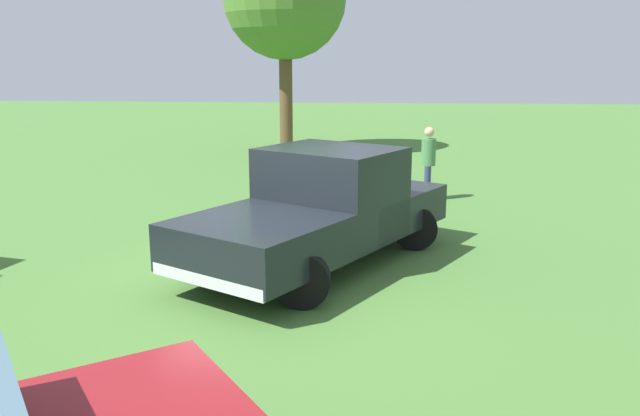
# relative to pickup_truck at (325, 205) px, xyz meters

# --- Properties ---
(ground_plane) EXTENTS (80.00, 80.00, 0.00)m
(ground_plane) POSITION_rel_pickup_truck_xyz_m (-0.81, -0.93, -0.92)
(ground_plane) COLOR #477533
(pickup_truck) EXTENTS (4.16, 5.27, 1.78)m
(pickup_truck) POSITION_rel_pickup_truck_xyz_m (0.00, 0.00, 0.00)
(pickup_truck) COLOR black
(pickup_truck) RESTS_ON ground_plane
(person_bystander) EXTENTS (0.36, 0.36, 1.65)m
(person_bystander) POSITION_rel_pickup_truck_xyz_m (1.94, 4.79, 0.01)
(person_bystander) COLOR navy
(person_bystander) RESTS_ON ground_plane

